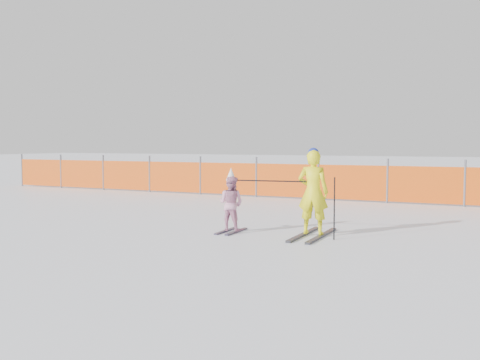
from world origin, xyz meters
The scene contains 5 objects.
ground centered at (0.00, 0.00, 0.00)m, with size 120.00×120.00×0.00m, color white.
adult centered at (1.32, 0.79, 0.79)m, with size 0.58×1.68×1.60m.
child centered at (-0.21, 0.56, 0.56)m, with size 0.53×0.86×1.22m.
ski_poles centered at (1.11, 0.64, 0.79)m, with size 1.88×0.22×1.10m.
safety_fence centered at (-3.75, 6.78, 0.56)m, with size 17.43×0.06×1.25m.
Camera 1 is at (4.22, -8.46, 1.69)m, focal length 40.00 mm.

